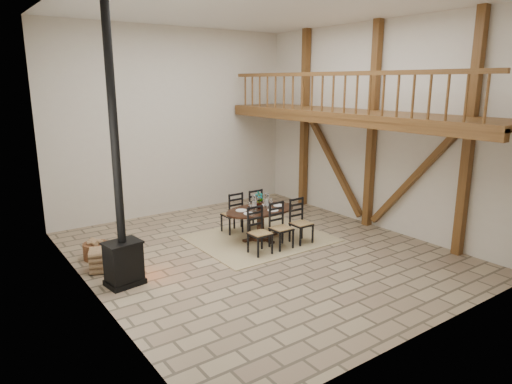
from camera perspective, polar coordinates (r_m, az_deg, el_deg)
ground at (r=9.91m, az=0.53°, el=-7.54°), size 8.00×8.00×0.00m
room_shell at (r=10.00m, az=6.19°, el=10.31°), size 7.02×8.02×5.01m
rug at (r=10.72m, az=0.56°, el=-5.82°), size 3.00×2.50×0.02m
dining_table at (r=10.52m, az=0.90°, el=-3.97°), size 1.76×1.96×1.13m
wood_stove at (r=8.38m, az=-16.53°, el=-3.96°), size 0.69×0.57×5.00m
log_basket at (r=10.09m, az=-19.37°, el=-6.86°), size 0.51×0.51×0.42m
log_stack at (r=9.41m, az=-19.09°, el=-8.08°), size 0.46×0.53×0.44m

